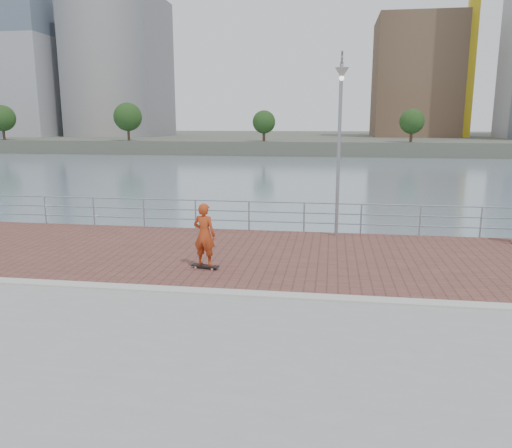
# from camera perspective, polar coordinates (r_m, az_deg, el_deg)

# --- Properties ---
(water) EXTENTS (400.00, 400.00, 0.00)m
(water) POSITION_cam_1_polar(r_m,az_deg,el_deg) (12.72, -1.41, -16.59)
(water) COLOR slate
(water) RESTS_ON ground
(brick_lane) EXTENTS (40.00, 6.80, 0.02)m
(brick_lane) POSITION_cam_1_polar(r_m,az_deg,el_deg) (15.29, 0.90, -3.53)
(brick_lane) COLOR brown
(brick_lane) RESTS_ON seawall
(curb) EXTENTS (40.00, 0.40, 0.06)m
(curb) POSITION_cam_1_polar(r_m,az_deg,el_deg) (11.89, -1.46, -7.95)
(curb) COLOR #B7B5AD
(curb) RESTS_ON seawall
(far_shore) EXTENTS (320.00, 95.00, 2.50)m
(far_shore) POSITION_cam_1_polar(r_m,az_deg,el_deg) (133.62, 7.90, 9.54)
(far_shore) COLOR #4C5142
(far_shore) RESTS_ON ground
(guardrail) EXTENTS (39.06, 0.06, 1.13)m
(guardrail) POSITION_cam_1_polar(r_m,az_deg,el_deg) (18.44, 2.34, 1.26)
(guardrail) COLOR #8C9EA8
(guardrail) RESTS_ON brick_lane
(street_lamp) EXTENTS (0.44, 1.27, 5.98)m
(street_lamp) POSITION_cam_1_polar(r_m,az_deg,el_deg) (17.09, 9.60, 12.28)
(street_lamp) COLOR gray
(street_lamp) RESTS_ON brick_lane
(skateboard) EXTENTS (0.82, 0.37, 0.09)m
(skateboard) POSITION_cam_1_polar(r_m,az_deg,el_deg) (13.92, -5.85, -4.79)
(skateboard) COLOR black
(skateboard) RESTS_ON brick_lane
(skateboarder) EXTENTS (0.71, 0.55, 1.75)m
(skateboarder) POSITION_cam_1_polar(r_m,az_deg,el_deg) (13.70, -5.92, -1.22)
(skateboarder) COLOR #AC3A17
(skateboarder) RESTS_ON skateboard
(skyline) EXTENTS (233.00, 41.00, 69.75)m
(skyline) POSITION_cam_1_polar(r_m,az_deg,el_deg) (120.09, 22.96, 20.96)
(skyline) COLOR #ADA38E
(skyline) RESTS_ON far_shore
(shoreline_trees) EXTENTS (169.72, 5.10, 6.80)m
(shoreline_trees) POSITION_cam_1_polar(r_m,az_deg,el_deg) (88.73, 16.18, 11.41)
(shoreline_trees) COLOR #473323
(shoreline_trees) RESTS_ON far_shore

